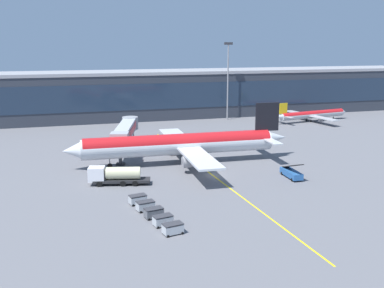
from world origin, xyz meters
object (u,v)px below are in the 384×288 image
(main_airliner, at_px, (181,144))
(belt_loader, at_px, (291,173))
(baggage_cart_1, at_px, (163,220))
(commuter_jet_far, at_px, (312,114))
(baggage_cart_3, at_px, (145,206))
(fuel_tanker, at_px, (115,175))
(baggage_cart_0, at_px, (173,228))
(baggage_cart_4, at_px, (138,199))
(baggage_cart_2, at_px, (154,213))

(main_airliner, xyz_separation_m, belt_loader, (17.22, -15.67, -3.18))
(baggage_cart_1, relative_size, commuter_jet_far, 0.10)
(commuter_jet_far, bearing_deg, baggage_cart_1, -133.04)
(baggage_cart_3, bearing_deg, baggage_cart_1, -78.57)
(fuel_tanker, height_order, commuter_jet_far, commuter_jet_far)
(main_airliner, height_order, fuel_tanker, main_airliner)
(belt_loader, relative_size, baggage_cart_3, 2.39)
(main_airliner, height_order, belt_loader, main_airliner)
(main_airliner, distance_m, baggage_cart_0, 35.80)
(fuel_tanker, bearing_deg, main_airliner, 35.42)
(main_airliner, xyz_separation_m, baggage_cart_1, (-10.81, -31.02, -3.38))
(baggage_cart_1, xyz_separation_m, baggage_cart_4, (-1.90, 9.41, 0.00))
(baggage_cart_2, height_order, commuter_jet_far, commuter_jet_far)
(baggage_cart_0, distance_m, baggage_cart_1, 3.20)
(baggage_cart_4, bearing_deg, main_airliner, 59.55)
(baggage_cart_2, relative_size, baggage_cart_4, 1.00)
(belt_loader, distance_m, baggage_cart_3, 30.67)
(main_airliner, xyz_separation_m, baggage_cart_0, (-10.17, -34.16, -3.38))
(main_airliner, distance_m, baggage_cart_2, 30.33)
(fuel_tanker, relative_size, baggage_cart_4, 3.82)
(main_airliner, distance_m, baggage_cart_3, 27.75)
(baggage_cart_2, relative_size, commuter_jet_far, 0.10)
(baggage_cart_3, relative_size, commuter_jet_far, 0.10)
(baggage_cart_4, bearing_deg, baggage_cart_3, -78.57)
(baggage_cart_0, bearing_deg, main_airliner, 73.42)
(baggage_cart_2, relative_size, baggage_cart_3, 1.00)
(baggage_cart_2, bearing_deg, baggage_cart_1, -78.57)
(baggage_cart_4, height_order, commuter_jet_far, commuter_jet_far)
(belt_loader, distance_m, baggage_cart_2, 31.16)
(baggage_cart_3, bearing_deg, fuel_tanker, 101.15)
(main_airliner, height_order, baggage_cart_0, main_airliner)
(main_airliner, distance_m, belt_loader, 23.50)
(baggage_cart_0, height_order, baggage_cart_3, same)
(baggage_cart_2, distance_m, commuter_jet_far, 93.46)
(fuel_tanker, bearing_deg, commuter_jet_far, 35.45)
(fuel_tanker, relative_size, baggage_cart_0, 3.82)
(baggage_cart_2, height_order, baggage_cart_3, same)
(main_airliner, relative_size, baggage_cart_1, 16.39)
(fuel_tanker, relative_size, commuter_jet_far, 0.38)
(main_airliner, bearing_deg, baggage_cart_4, -120.45)
(main_airliner, xyz_separation_m, baggage_cart_3, (-12.07, -24.75, -3.38))
(fuel_tanker, distance_m, baggage_cart_2, 17.68)
(fuel_tanker, xyz_separation_m, baggage_cart_4, (2.16, -11.04, -0.96))
(baggage_cart_1, relative_size, baggage_cart_4, 1.00)
(baggage_cart_0, xyz_separation_m, baggage_cart_3, (-1.90, 9.41, 0.00))
(baggage_cart_2, bearing_deg, commuter_jet_far, 45.37)
(baggage_cart_3, bearing_deg, belt_loader, 17.23)
(fuel_tanker, distance_m, commuter_jet_far, 84.80)
(belt_loader, relative_size, baggage_cart_4, 2.39)
(fuel_tanker, height_order, baggage_cart_1, fuel_tanker)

